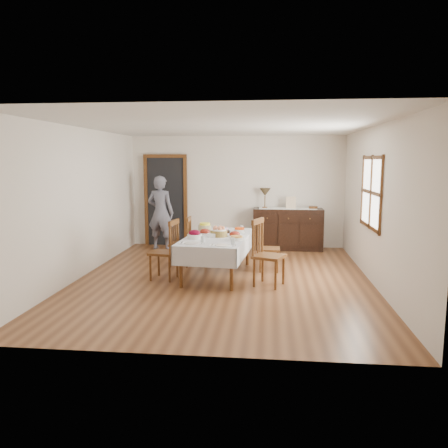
# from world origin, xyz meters

# --- Properties ---
(ground) EXTENTS (6.00, 6.00, 0.00)m
(ground) POSITION_xyz_m (0.00, 0.00, 0.00)
(ground) COLOR brown
(room_shell) EXTENTS (5.02, 6.02, 2.65)m
(room_shell) POSITION_xyz_m (-0.15, 0.42, 1.64)
(room_shell) COLOR silver
(room_shell) RESTS_ON ground
(dining_table) EXTENTS (1.24, 2.15, 0.71)m
(dining_table) POSITION_xyz_m (-0.13, 0.26, 0.62)
(dining_table) COLOR #BABABE
(dining_table) RESTS_ON ground
(chair_left_near) EXTENTS (0.49, 0.49, 1.04)m
(chair_left_near) POSITION_xyz_m (-0.97, -0.09, 0.52)
(chair_left_near) COLOR #553014
(chair_left_near) RESTS_ON ground
(chair_left_far) EXTENTS (0.40, 0.40, 0.96)m
(chair_left_far) POSITION_xyz_m (-0.89, 0.88, 0.49)
(chair_left_far) COLOR #553014
(chair_left_far) RESTS_ON ground
(chair_right_near) EXTENTS (0.59, 0.59, 1.10)m
(chair_right_near) POSITION_xyz_m (0.73, -0.28, 0.55)
(chair_right_near) COLOR #553014
(chair_right_near) RESTS_ON ground
(chair_right_far) EXTENTS (0.39, 0.39, 0.93)m
(chair_right_far) POSITION_xyz_m (0.73, 0.67, 0.47)
(chair_right_far) COLOR #553014
(chair_right_far) RESTS_ON ground
(sideboard) EXTENTS (1.57, 0.57, 0.94)m
(sideboard) POSITION_xyz_m (1.20, 2.72, 0.47)
(sideboard) COLOR black
(sideboard) RESTS_ON ground
(person) EXTENTS (0.62, 0.45, 1.81)m
(person) POSITION_xyz_m (-1.70, 2.40, 0.90)
(person) COLOR slate
(person) RESTS_ON ground
(bread_basket) EXTENTS (0.30, 0.30, 0.19)m
(bread_basket) POSITION_xyz_m (-0.11, 0.23, 0.79)
(bread_basket) COLOR olive
(bread_basket) RESTS_ON dining_table
(egg_basket) EXTENTS (0.28, 0.28, 0.10)m
(egg_basket) POSITION_xyz_m (-0.09, 0.63, 0.74)
(egg_basket) COLOR black
(egg_basket) RESTS_ON dining_table
(ham_platter_a) EXTENTS (0.27, 0.27, 0.11)m
(ham_platter_a) POSITION_xyz_m (-0.39, 0.49, 0.74)
(ham_platter_a) COLOR white
(ham_platter_a) RESTS_ON dining_table
(ham_platter_b) EXTENTS (0.29, 0.29, 0.11)m
(ham_platter_b) POSITION_xyz_m (0.17, 0.26, 0.74)
(ham_platter_b) COLOR white
(ham_platter_b) RESTS_ON dining_table
(beet_bowl) EXTENTS (0.25, 0.25, 0.15)m
(beet_bowl) POSITION_xyz_m (-0.49, -0.03, 0.77)
(beet_bowl) COLOR white
(beet_bowl) RESTS_ON dining_table
(carrot_bowl) EXTENTS (0.20, 0.20, 0.09)m
(carrot_bowl) POSITION_xyz_m (0.23, 0.66, 0.75)
(carrot_bowl) COLOR white
(carrot_bowl) RESTS_ON dining_table
(pineapple_bowl) EXTENTS (0.25, 0.25, 0.14)m
(pineapple_bowl) POSITION_xyz_m (-0.45, 0.90, 0.77)
(pineapple_bowl) COLOR tan
(pineapple_bowl) RESTS_ON dining_table
(casserole_dish) EXTENTS (0.23, 0.23, 0.07)m
(casserole_dish) POSITION_xyz_m (0.23, -0.08, 0.74)
(casserole_dish) COLOR white
(casserole_dish) RESTS_ON dining_table
(butter_dish) EXTENTS (0.15, 0.10, 0.07)m
(butter_dish) POSITION_xyz_m (-0.22, 0.13, 0.74)
(butter_dish) COLOR white
(butter_dish) RESTS_ON dining_table
(setting_left) EXTENTS (0.43, 0.31, 0.10)m
(setting_left) POSITION_xyz_m (-0.41, -0.42, 0.73)
(setting_left) COLOR white
(setting_left) RESTS_ON dining_table
(setting_right) EXTENTS (0.43, 0.31, 0.10)m
(setting_right) POSITION_xyz_m (0.10, -0.54, 0.73)
(setting_right) COLOR white
(setting_right) RESTS_ON dining_table
(glass_far_a) EXTENTS (0.07, 0.07, 0.09)m
(glass_far_a) POSITION_xyz_m (-0.19, 0.90, 0.75)
(glass_far_a) COLOR silver
(glass_far_a) RESTS_ON dining_table
(glass_far_b) EXTENTS (0.07, 0.07, 0.10)m
(glass_far_b) POSITION_xyz_m (0.26, 0.88, 0.76)
(glass_far_b) COLOR silver
(glass_far_b) RESTS_ON dining_table
(runner) EXTENTS (1.30, 0.35, 0.01)m
(runner) POSITION_xyz_m (1.19, 2.72, 0.95)
(runner) COLOR white
(runner) RESTS_ON sideboard
(table_lamp) EXTENTS (0.26, 0.26, 0.46)m
(table_lamp) POSITION_xyz_m (0.67, 2.76, 1.30)
(table_lamp) COLOR brown
(table_lamp) RESTS_ON sideboard
(picture_frame) EXTENTS (0.22, 0.08, 0.28)m
(picture_frame) POSITION_xyz_m (1.25, 2.65, 1.08)
(picture_frame) COLOR beige
(picture_frame) RESTS_ON sideboard
(deco_bowl) EXTENTS (0.20, 0.20, 0.06)m
(deco_bowl) POSITION_xyz_m (1.76, 2.73, 0.97)
(deco_bowl) COLOR #553014
(deco_bowl) RESTS_ON sideboard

